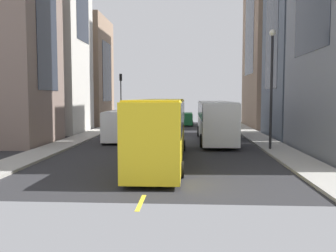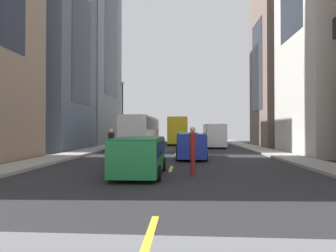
# 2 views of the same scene
# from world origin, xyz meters

# --- Properties ---
(ground_plane) EXTENTS (42.15, 42.15, 0.00)m
(ground_plane) POSITION_xyz_m (0.00, 0.00, 0.00)
(ground_plane) COLOR #28282B
(sidewalk_west) EXTENTS (2.23, 44.00, 0.15)m
(sidewalk_west) POSITION_xyz_m (-7.96, 0.00, 0.07)
(sidewalk_west) COLOR #9E9B93
(sidewalk_west) RESTS_ON ground
(sidewalk_east) EXTENTS (2.23, 44.00, 0.15)m
(sidewalk_east) POSITION_xyz_m (7.96, 0.00, 0.07)
(sidewalk_east) COLOR #9E9B93
(sidewalk_east) RESTS_ON ground
(lane_stripe_0) EXTENTS (0.16, 2.00, 0.01)m
(lane_stripe_0) POSITION_xyz_m (0.00, -21.00, 0.01)
(lane_stripe_0) COLOR yellow
(lane_stripe_0) RESTS_ON ground
(lane_stripe_1) EXTENTS (0.16, 2.00, 0.01)m
(lane_stripe_1) POSITION_xyz_m (0.00, -12.60, 0.01)
(lane_stripe_1) COLOR yellow
(lane_stripe_1) RESTS_ON ground
(lane_stripe_2) EXTENTS (0.16, 2.00, 0.01)m
(lane_stripe_2) POSITION_xyz_m (0.00, -4.20, 0.01)
(lane_stripe_2) COLOR yellow
(lane_stripe_2) RESTS_ON ground
(lane_stripe_3) EXTENTS (0.16, 2.00, 0.01)m
(lane_stripe_3) POSITION_xyz_m (0.00, 4.20, 0.01)
(lane_stripe_3) COLOR yellow
(lane_stripe_3) RESTS_ON ground
(lane_stripe_4) EXTENTS (0.16, 2.00, 0.01)m
(lane_stripe_4) POSITION_xyz_m (0.00, 12.60, 0.01)
(lane_stripe_4) COLOR yellow
(lane_stripe_4) RESTS_ON ground
(lane_stripe_5) EXTENTS (0.16, 2.00, 0.01)m
(lane_stripe_5) POSITION_xyz_m (0.00, 21.00, 0.01)
(lane_stripe_5) COLOR yellow
(lane_stripe_5) RESTS_ON ground
(building_west_1) EXTENTS (6.36, 8.63, 19.92)m
(building_west_1) POSITION_xyz_m (-12.42, -0.82, 9.96)
(building_west_1) COLOR #4C5666
(building_west_1) RESTS_ON ground
(building_west_2) EXTENTS (6.13, 11.74, 28.97)m
(building_west_2) POSITION_xyz_m (-12.31, 9.87, 14.49)
(building_west_2) COLOR slate
(building_west_2) RESTS_ON ground
(building_east_2) EXTENTS (9.70, 7.31, 18.88)m
(building_east_2) POSITION_xyz_m (14.08, 5.45, 9.44)
(building_east_2) COLOR #7A665B
(building_east_2) RESTS_ON ground
(city_bus_white) EXTENTS (2.80, 11.97, 3.35)m
(city_bus_white) POSITION_xyz_m (-3.93, 2.85, 2.01)
(city_bus_white) COLOR silver
(city_bus_white) RESTS_ON ground
(streetcar_yellow) EXTENTS (2.70, 13.56, 3.59)m
(streetcar_yellow) POSITION_xyz_m (-0.12, 12.71, 2.12)
(streetcar_yellow) COLOR yellow
(streetcar_yellow) RESTS_ON ground
(delivery_van_white) EXTENTS (2.25, 5.15, 2.58)m
(delivery_van_white) POSITION_xyz_m (4.03, 3.56, 1.51)
(delivery_van_white) COLOR white
(delivery_van_white) RESTS_ON ground
(car_blue_0) EXTENTS (2.02, 4.75, 1.71)m
(car_blue_0) POSITION_xyz_m (1.16, -7.62, 1.01)
(car_blue_0) COLOR #2338AD
(car_blue_0) RESTS_ON ground
(car_green_1) EXTENTS (2.07, 4.28, 1.66)m
(car_green_1) POSITION_xyz_m (-1.28, -14.48, 0.98)
(car_green_1) COLOR #1E7238
(car_green_1) RESTS_ON ground
(car_green_2) EXTENTS (2.03, 4.19, 1.72)m
(car_green_2) POSITION_xyz_m (1.00, -1.25, 1.01)
(car_green_2) COLOR #1E7238
(car_green_2) RESTS_ON ground
(pedestrian_waiting_curb) EXTENTS (0.28, 0.28, 2.12)m
(pedestrian_waiting_curb) POSITION_xyz_m (1.04, -14.41, 1.16)
(pedestrian_waiting_curb) COLOR maroon
(pedestrian_waiting_curb) RESTS_ON ground
(pedestrian_crossing_mid) EXTENTS (0.32, 0.32, 2.05)m
(pedestrian_crossing_mid) POSITION_xyz_m (-3.21, -12.17, 1.10)
(pedestrian_crossing_mid) COLOR #336B38
(pedestrian_crossing_mid) RESTS_ON ground
(streetlamp_near) EXTENTS (0.44, 0.44, 8.13)m
(streetlamp_near) POSITION_xyz_m (-7.34, 8.09, 5.04)
(streetlamp_near) COLOR black
(streetlamp_near) RESTS_ON ground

